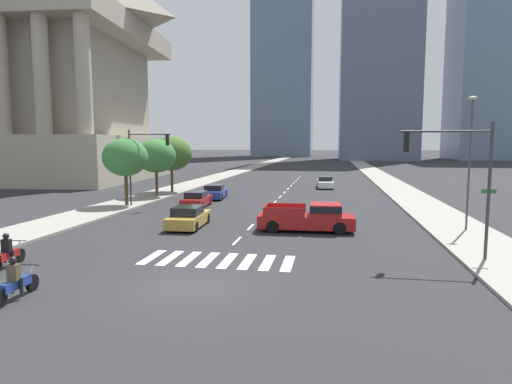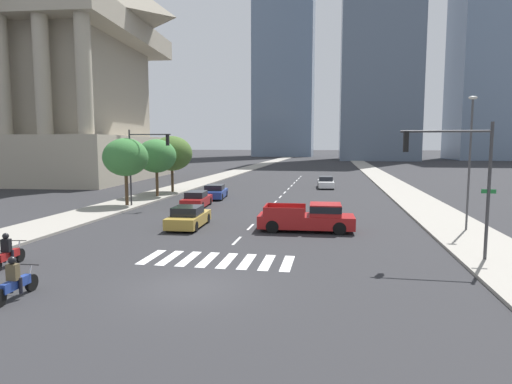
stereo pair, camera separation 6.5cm
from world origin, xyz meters
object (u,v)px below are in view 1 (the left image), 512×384
motorcycle_trailing (16,282)px  traffic_signal_far (144,155)px  sedan_white_2 (325,183)px  street_lamp_east (470,154)px  pickup_truck (311,218)px  motorcycle_third (8,254)px  street_tree_nearest (125,157)px  sedan_red_1 (197,200)px  sedan_blue_3 (215,192)px  street_tree_second (156,156)px  traffic_signal_near (457,166)px  sedan_gold_0 (189,217)px  street_tree_third (171,153)px

motorcycle_trailing → traffic_signal_far: size_ratio=0.36×
sedan_white_2 → street_lamp_east: bearing=15.9°
pickup_truck → street_lamp_east: bearing=6.2°
motorcycle_third → street_tree_nearest: 18.24m
motorcycle_third → sedan_red_1: size_ratio=0.48×
pickup_truck → sedan_white_2: pickup_truck is taller
pickup_truck → sedan_red_1: pickup_truck is taller
motorcycle_third → traffic_signal_far: traffic_signal_far is taller
sedan_blue_3 → street_lamp_east: street_lamp_east is taller
traffic_signal_far → street_tree_second: traffic_signal_far is taller
sedan_red_1 → traffic_signal_near: bearing=-134.7°
sedan_white_2 → sedan_gold_0: bearing=-20.0°
pickup_truck → sedan_blue_3: (-9.87, 14.26, -0.20)m
sedan_gold_0 → motorcycle_trailing: bearing=170.8°
sedan_gold_0 → traffic_signal_near: bearing=-113.9°
motorcycle_trailing → pickup_truck: size_ratio=0.39×
motorcycle_trailing → pickup_truck: (9.19, 13.31, 0.23)m
sedan_white_2 → street_tree_third: size_ratio=0.82×
sedan_gold_0 → sedan_red_1: (-2.17, 8.45, 0.00)m
motorcycle_trailing → traffic_signal_near: bearing=-66.2°
sedan_red_1 → sedan_gold_0: bearing=-169.7°
pickup_truck → street_tree_second: size_ratio=1.04×
pickup_truck → traffic_signal_near: (6.54, -5.67, 3.40)m
motorcycle_trailing → traffic_signal_far: 21.75m
street_lamp_east → street_tree_third: size_ratio=1.32×
traffic_signal_near → street_tree_nearest: traffic_signal_near is taller
street_tree_second → street_tree_third: street_tree_third is taller
pickup_truck → street_tree_nearest: street_tree_nearest is taller
motorcycle_trailing → sedan_blue_3: (-0.67, 27.57, 0.03)m
street_lamp_east → street_tree_third: (-24.71, 16.79, -0.42)m
pickup_truck → sedan_gold_0: pickup_truck is taller
motorcycle_third → sedan_blue_3: 24.36m
sedan_blue_3 → sedan_white_2: bearing=-45.9°
street_lamp_east → street_tree_third: 29.88m
sedan_blue_3 → street_lamp_east: 23.33m
motorcycle_trailing → traffic_signal_near: size_ratio=0.37×
motorcycle_trailing → sedan_white_2: size_ratio=0.46×
sedan_red_1 → traffic_signal_far: (-4.17, -0.79, 3.74)m
sedan_gold_0 → street_tree_second: bearing=27.2°
traffic_signal_far → sedan_white_2: bearing=52.6°
pickup_truck → street_lamp_east: size_ratio=0.74×
motorcycle_trailing → sedan_gold_0: size_ratio=0.50×
pickup_truck → street_tree_nearest: (-15.61, 7.59, 3.31)m
traffic_signal_near → sedan_gold_0: bearing=-21.5°
street_tree_third → street_tree_second: bearing=-90.0°
sedan_blue_3 → traffic_signal_near: traffic_signal_near is taller
motorcycle_third → sedan_gold_0: motorcycle_third is taller
motorcycle_trailing → street_tree_third: size_ratio=0.37×
sedan_white_2 → street_lamp_east: street_lamp_east is taller
motorcycle_third → sedan_red_1: bearing=-14.8°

